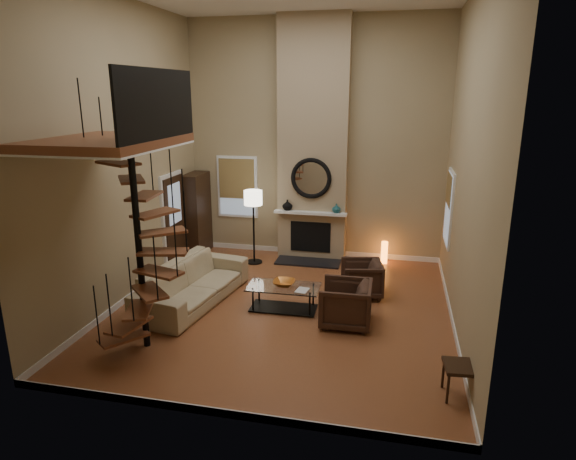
% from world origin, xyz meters
% --- Properties ---
extents(ground, '(6.00, 6.50, 0.01)m').
position_xyz_m(ground, '(0.00, 0.00, -0.01)').
color(ground, '#A86036').
rests_on(ground, ground).
extents(back_wall, '(6.00, 0.02, 5.50)m').
position_xyz_m(back_wall, '(0.00, 3.25, 2.75)').
color(back_wall, tan).
rests_on(back_wall, ground).
extents(front_wall, '(6.00, 0.02, 5.50)m').
position_xyz_m(front_wall, '(0.00, -3.25, 2.75)').
color(front_wall, tan).
rests_on(front_wall, ground).
extents(left_wall, '(0.02, 6.50, 5.50)m').
position_xyz_m(left_wall, '(-3.00, 0.00, 2.75)').
color(left_wall, tan).
rests_on(left_wall, ground).
extents(right_wall, '(0.02, 6.50, 5.50)m').
position_xyz_m(right_wall, '(3.00, 0.00, 2.75)').
color(right_wall, tan).
rests_on(right_wall, ground).
extents(baseboard_back, '(6.00, 0.02, 0.12)m').
position_xyz_m(baseboard_back, '(0.00, 3.24, 0.06)').
color(baseboard_back, white).
rests_on(baseboard_back, ground).
extents(baseboard_front, '(6.00, 0.02, 0.12)m').
position_xyz_m(baseboard_front, '(0.00, -3.24, 0.06)').
color(baseboard_front, white).
rests_on(baseboard_front, ground).
extents(baseboard_left, '(0.02, 6.50, 0.12)m').
position_xyz_m(baseboard_left, '(-2.99, 0.00, 0.06)').
color(baseboard_left, white).
rests_on(baseboard_left, ground).
extents(baseboard_right, '(0.02, 6.50, 0.12)m').
position_xyz_m(baseboard_right, '(2.99, 0.00, 0.06)').
color(baseboard_right, white).
rests_on(baseboard_right, ground).
extents(chimney_breast, '(1.60, 0.38, 5.50)m').
position_xyz_m(chimney_breast, '(0.00, 3.06, 2.75)').
color(chimney_breast, tan).
rests_on(chimney_breast, ground).
extents(hearth, '(1.50, 0.60, 0.04)m').
position_xyz_m(hearth, '(0.00, 2.57, 0.02)').
color(hearth, black).
rests_on(hearth, ground).
extents(firebox, '(0.95, 0.02, 0.72)m').
position_xyz_m(firebox, '(0.00, 2.86, 0.55)').
color(firebox, black).
rests_on(firebox, chimney_breast).
extents(mantel, '(1.70, 0.18, 0.06)m').
position_xyz_m(mantel, '(0.00, 2.78, 1.15)').
color(mantel, white).
rests_on(mantel, chimney_breast).
extents(mirror_frame, '(0.94, 0.10, 0.94)m').
position_xyz_m(mirror_frame, '(0.00, 2.84, 1.95)').
color(mirror_frame, black).
rests_on(mirror_frame, chimney_breast).
extents(mirror_disc, '(0.80, 0.01, 0.80)m').
position_xyz_m(mirror_disc, '(0.00, 2.85, 1.95)').
color(mirror_disc, white).
rests_on(mirror_disc, chimney_breast).
extents(vase_left, '(0.24, 0.24, 0.25)m').
position_xyz_m(vase_left, '(-0.55, 2.82, 1.30)').
color(vase_left, black).
rests_on(vase_left, mantel).
extents(vase_right, '(0.20, 0.20, 0.21)m').
position_xyz_m(vase_right, '(0.60, 2.82, 1.28)').
color(vase_right, '#174B51').
rests_on(vase_right, mantel).
extents(window_back, '(1.02, 0.06, 1.52)m').
position_xyz_m(window_back, '(-1.90, 3.22, 1.62)').
color(window_back, white).
rests_on(window_back, back_wall).
extents(window_right, '(0.06, 1.02, 1.52)m').
position_xyz_m(window_right, '(2.97, 2.00, 1.63)').
color(window_right, white).
rests_on(window_right, right_wall).
extents(entry_door, '(0.10, 1.05, 2.16)m').
position_xyz_m(entry_door, '(-2.95, 1.80, 1.05)').
color(entry_door, white).
rests_on(entry_door, ground).
extents(loft, '(1.70, 2.20, 1.09)m').
position_xyz_m(loft, '(-2.04, -1.80, 3.24)').
color(loft, brown).
rests_on(loft, left_wall).
extents(spiral_stair, '(1.47, 1.47, 4.06)m').
position_xyz_m(spiral_stair, '(-1.78, -1.79, 1.78)').
color(spiral_stair, black).
rests_on(spiral_stair, ground).
extents(hutch, '(0.43, 0.92, 2.05)m').
position_xyz_m(hutch, '(-2.81, 2.76, 0.95)').
color(hutch, black).
rests_on(hutch, ground).
extents(sofa, '(1.42, 2.79, 0.78)m').
position_xyz_m(sofa, '(-1.74, -0.07, 0.40)').
color(sofa, tan).
rests_on(sofa, ground).
extents(armchair_near, '(0.91, 0.89, 0.70)m').
position_xyz_m(armchair_near, '(1.42, 0.93, 0.35)').
color(armchair_near, '#3C251B').
rests_on(armchair_near, ground).
extents(armchair_far, '(0.88, 0.86, 0.79)m').
position_xyz_m(armchair_far, '(1.26, -0.35, 0.35)').
color(armchair_far, '#3C251B').
rests_on(armchair_far, ground).
extents(coffee_table, '(1.33, 0.69, 0.48)m').
position_xyz_m(coffee_table, '(0.01, -0.03, 0.28)').
color(coffee_table, silver).
rests_on(coffee_table, ground).
extents(bowl, '(0.40, 0.40, 0.10)m').
position_xyz_m(bowl, '(0.01, 0.02, 0.50)').
color(bowl, '#C46A22').
rests_on(bowl, coffee_table).
extents(book, '(0.25, 0.31, 0.03)m').
position_xyz_m(book, '(0.36, -0.18, 0.46)').
color(book, gray).
rests_on(book, coffee_table).
extents(floor_lamp, '(0.41, 0.41, 1.72)m').
position_xyz_m(floor_lamp, '(-1.23, 2.32, 1.41)').
color(floor_lamp, black).
rests_on(floor_lamp, ground).
extents(accent_lamp, '(0.15, 0.15, 0.54)m').
position_xyz_m(accent_lamp, '(1.73, 2.94, 0.25)').
color(accent_lamp, orange).
rests_on(accent_lamp, ground).
extents(side_chair, '(0.48, 0.47, 0.95)m').
position_xyz_m(side_chair, '(2.96, -2.15, 0.53)').
color(side_chair, black).
rests_on(side_chair, ground).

